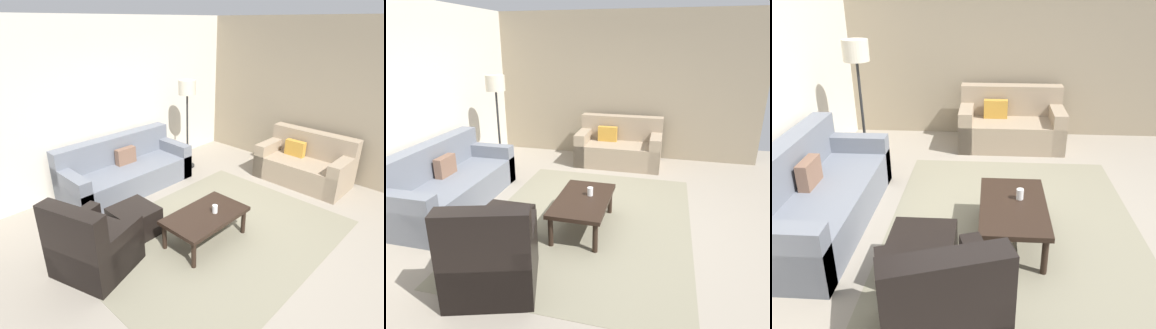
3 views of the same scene
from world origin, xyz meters
The scene contains 11 objects.
ground_plane centered at (0.00, 0.00, 0.00)m, with size 8.00×8.00×0.00m, color gray.
rear_partition centered at (0.00, 2.60, 1.40)m, with size 6.00×0.12×2.80m, color silver.
stone_feature_panel centered at (3.00, 0.00, 1.40)m, with size 0.12×5.20×2.80m, color gray.
area_rug centered at (0.00, 0.00, 0.00)m, with size 3.43×2.60×0.01m, color gray.
couch_main centered at (0.01, 2.09, 0.30)m, with size 2.23×0.92×0.88m.
couch_loveseat centered at (2.46, -0.05, 0.30)m, with size 0.86×1.56×0.88m.
armchair_leather centered at (-1.52, 0.57, 0.31)m, with size 1.01×1.01×0.95m.
ottoman centered at (-0.73, 0.82, 0.20)m, with size 0.56×0.56×0.40m, color black.
coffee_table centered at (-0.17, 0.03, 0.36)m, with size 1.10×0.64×0.41m.
cup centered at (-0.06, -0.04, 0.46)m, with size 0.07×0.07×0.11m, color white.
lamp_standing centered at (1.41, 1.93, 1.41)m, with size 0.32×0.32×1.71m.
Camera 2 is at (-3.94, -0.89, 2.23)m, focal length 32.47 mm.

